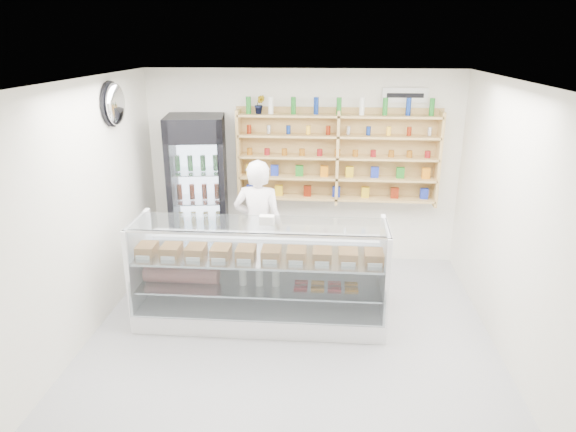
{
  "coord_description": "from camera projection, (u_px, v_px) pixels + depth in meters",
  "views": [
    {
      "loc": [
        0.37,
        -4.81,
        3.19
      ],
      "look_at": [
        -0.09,
        0.9,
        1.2
      ],
      "focal_mm": 32.0,
      "sensor_mm": 36.0,
      "label": 1
    }
  ],
  "objects": [
    {
      "name": "display_counter",
      "position": [
        261.0,
        294.0,
        6.03
      ],
      "size": [
        2.87,
        0.86,
        1.25
      ],
      "color": "white",
      "rests_on": "floor"
    },
    {
      "name": "wall_shelving",
      "position": [
        337.0,
        158.0,
        7.24
      ],
      "size": [
        2.84,
        0.28,
        1.33
      ],
      "color": "tan",
      "rests_on": "back_wall"
    },
    {
      "name": "wall_sign",
      "position": [
        405.0,
        95.0,
        7.02
      ],
      "size": [
        0.62,
        0.03,
        0.2
      ],
      "primitive_type": "cube",
      "color": "white",
      "rests_on": "back_wall"
    },
    {
      "name": "shop_worker",
      "position": [
        259.0,
        226.0,
        6.64
      ],
      "size": [
        0.68,
        0.48,
        1.77
      ],
      "primitive_type": "imported",
      "rotation": [
        0.0,
        0.0,
        3.06
      ],
      "color": "white",
      "rests_on": "floor"
    },
    {
      "name": "room",
      "position": [
        289.0,
        227.0,
        5.14
      ],
      "size": [
        5.0,
        5.0,
        5.0
      ],
      "color": "#9FA0A4",
      "rests_on": "ground"
    },
    {
      "name": "potted_plant",
      "position": [
        260.0,
        104.0,
        7.09
      ],
      "size": [
        0.16,
        0.13,
        0.26
      ],
      "primitive_type": "imported",
      "rotation": [
        0.0,
        0.0,
        0.12
      ],
      "color": "#1E6626",
      "rests_on": "wall_shelving"
    },
    {
      "name": "drinks_cooler",
      "position": [
        199.0,
        192.0,
        7.34
      ],
      "size": [
        0.89,
        0.87,
        2.19
      ],
      "rotation": [
        0.0,
        0.0,
        0.15
      ],
      "color": "black",
      "rests_on": "floor"
    },
    {
      "name": "security_mirror",
      "position": [
        115.0,
        104.0,
        6.09
      ],
      "size": [
        0.15,
        0.5,
        0.5
      ],
      "primitive_type": "ellipsoid",
      "color": "silver",
      "rests_on": "left_wall"
    }
  ]
}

